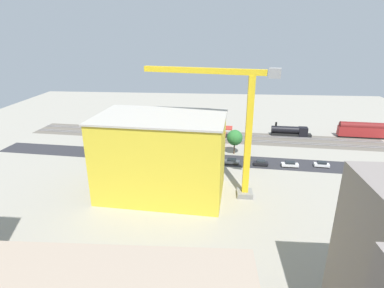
{
  "coord_description": "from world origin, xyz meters",
  "views": [
    {
      "loc": [
        -5.48,
        89.72,
        36.69
      ],
      "look_at": [
        1.74,
        0.72,
        4.14
      ],
      "focal_mm": 28.83,
      "sensor_mm": 36.0,
      "label": 1
    }
  ],
  "objects_px": {
    "parked_car_5": "(178,160)",
    "parked_car_6": "(148,159)",
    "parked_car_1": "(290,165)",
    "passenger_coach": "(362,130)",
    "box_truck_0": "(207,164)",
    "traffic_light": "(148,150)",
    "locomotive": "(291,131)",
    "freight_coach_far": "(131,128)",
    "parked_car_0": "(322,165)",
    "street_tree_0": "(112,134)",
    "construction_building": "(162,157)",
    "parked_car_3": "(232,162)",
    "street_tree_1": "(119,137)",
    "parked_car_4": "(202,161)",
    "street_tree_2": "(107,135)",
    "tower_crane": "(235,120)",
    "platform_canopy_near": "(159,131)",
    "parked_car_2": "(261,163)",
    "street_tree_3": "(235,138)",
    "platform_canopy_far": "(163,125)"
  },
  "relations": [
    {
      "from": "parked_car_5",
      "to": "street_tree_2",
      "type": "height_order",
      "value": "street_tree_2"
    },
    {
      "from": "platform_canopy_near",
      "to": "passenger_coach",
      "type": "distance_m",
      "value": 74.18
    },
    {
      "from": "box_truck_0",
      "to": "street_tree_1",
      "type": "distance_m",
      "value": 32.4
    },
    {
      "from": "passenger_coach",
      "to": "street_tree_3",
      "type": "xyz_separation_m",
      "value": [
        47.46,
        19.93,
        2.35
      ]
    },
    {
      "from": "parked_car_0",
      "to": "traffic_light",
      "type": "xyz_separation_m",
      "value": [
        50.22,
        1.63,
        3.62
      ]
    },
    {
      "from": "passenger_coach",
      "to": "parked_car_0",
      "type": "relative_size",
      "value": 3.85
    },
    {
      "from": "parked_car_2",
      "to": "construction_building",
      "type": "distance_m",
      "value": 32.62
    },
    {
      "from": "platform_canopy_far",
      "to": "parked_car_5",
      "type": "distance_m",
      "value": 27.63
    },
    {
      "from": "passenger_coach",
      "to": "street_tree_2",
      "type": "bearing_deg",
      "value": 12.63
    },
    {
      "from": "tower_crane",
      "to": "traffic_light",
      "type": "relative_size",
      "value": 4.55
    },
    {
      "from": "parked_car_5",
      "to": "parked_car_6",
      "type": "distance_m",
      "value": 9.03
    },
    {
      "from": "street_tree_0",
      "to": "construction_building",
      "type": "bearing_deg",
      "value": 128.18
    },
    {
      "from": "parked_car_0",
      "to": "street_tree_0",
      "type": "distance_m",
      "value": 64.76
    },
    {
      "from": "parked_car_3",
      "to": "street_tree_1",
      "type": "height_order",
      "value": "street_tree_1"
    },
    {
      "from": "street_tree_0",
      "to": "traffic_light",
      "type": "bearing_deg",
      "value": 144.78
    },
    {
      "from": "parked_car_2",
      "to": "parked_car_3",
      "type": "bearing_deg",
      "value": -3.45
    },
    {
      "from": "freight_coach_far",
      "to": "parked_car_0",
      "type": "relative_size",
      "value": 3.8
    },
    {
      "from": "platform_canopy_far",
      "to": "locomotive",
      "type": "bearing_deg",
      "value": -177.05
    },
    {
      "from": "parked_car_3",
      "to": "street_tree_3",
      "type": "relative_size",
      "value": 0.6
    },
    {
      "from": "platform_canopy_near",
      "to": "freight_coach_far",
      "type": "bearing_deg",
      "value": -22.1
    },
    {
      "from": "box_truck_0",
      "to": "traffic_light",
      "type": "height_order",
      "value": "traffic_light"
    },
    {
      "from": "construction_building",
      "to": "box_truck_0",
      "type": "height_order",
      "value": "construction_building"
    },
    {
      "from": "parked_car_6",
      "to": "street_tree_2",
      "type": "xyz_separation_m",
      "value": [
        15.24,
        -8.55,
        4.5
      ]
    },
    {
      "from": "freight_coach_far",
      "to": "tower_crane",
      "type": "distance_m",
      "value": 55.8
    },
    {
      "from": "construction_building",
      "to": "tower_crane",
      "type": "distance_m",
      "value": 18.93
    },
    {
      "from": "traffic_light",
      "to": "passenger_coach",
      "type": "bearing_deg",
      "value": -157.75
    },
    {
      "from": "street_tree_2",
      "to": "street_tree_0",
      "type": "bearing_deg",
      "value": 175.3
    },
    {
      "from": "tower_crane",
      "to": "freight_coach_far",
      "type": "bearing_deg",
      "value": -48.78
    },
    {
      "from": "parked_car_1",
      "to": "passenger_coach",
      "type": "bearing_deg",
      "value": -137.8
    },
    {
      "from": "locomotive",
      "to": "parked_car_5",
      "type": "height_order",
      "value": "locomotive"
    },
    {
      "from": "platform_canopy_near",
      "to": "freight_coach_far",
      "type": "relative_size",
      "value": 2.85
    },
    {
      "from": "parked_car_3",
      "to": "construction_building",
      "type": "xyz_separation_m",
      "value": [
        17.36,
        18.54,
        8.65
      ]
    },
    {
      "from": "platform_canopy_far",
      "to": "box_truck_0",
      "type": "relative_size",
      "value": 5.96
    },
    {
      "from": "construction_building",
      "to": "street_tree_2",
      "type": "bearing_deg",
      "value": -45.05
    },
    {
      "from": "freight_coach_far",
      "to": "street_tree_3",
      "type": "height_order",
      "value": "street_tree_3"
    },
    {
      "from": "box_truck_0",
      "to": "street_tree_3",
      "type": "xyz_separation_m",
      "value": [
        -8.08,
        -12.46,
        3.78
      ]
    },
    {
      "from": "parked_car_3",
      "to": "locomotive",
      "type": "bearing_deg",
      "value": -129.6
    },
    {
      "from": "parked_car_2",
      "to": "construction_building",
      "type": "bearing_deg",
      "value": 34.98
    },
    {
      "from": "locomotive",
      "to": "street_tree_0",
      "type": "distance_m",
      "value": 64.79
    },
    {
      "from": "box_truck_0",
      "to": "platform_canopy_far",
      "type": "bearing_deg",
      "value": -59.11
    },
    {
      "from": "platform_canopy_near",
      "to": "traffic_light",
      "type": "distance_m",
      "value": 19.55
    },
    {
      "from": "parked_car_5",
      "to": "street_tree_0",
      "type": "distance_m",
      "value": 24.31
    },
    {
      "from": "locomotive",
      "to": "traffic_light",
      "type": "height_order",
      "value": "traffic_light"
    },
    {
      "from": "parked_car_2",
      "to": "box_truck_0",
      "type": "distance_m",
      "value": 15.9
    },
    {
      "from": "parked_car_4",
      "to": "parked_car_0",
      "type": "bearing_deg",
      "value": -179.26
    },
    {
      "from": "construction_building",
      "to": "box_truck_0",
      "type": "relative_size",
      "value": 3.25
    },
    {
      "from": "platform_canopy_far",
      "to": "parked_car_1",
      "type": "xyz_separation_m",
      "value": [
        -41.58,
        26.4,
        -3.09
      ]
    },
    {
      "from": "construction_building",
      "to": "street_tree_1",
      "type": "xyz_separation_m",
      "value": [
        19.13,
        -27.36,
        -4.89
      ]
    },
    {
      "from": "street_tree_1",
      "to": "construction_building",
      "type": "bearing_deg",
      "value": 124.96
    },
    {
      "from": "platform_canopy_far",
      "to": "street_tree_0",
      "type": "xyz_separation_m",
      "value": [
        13.36,
        17.58,
        1.75
      ]
    }
  ]
}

